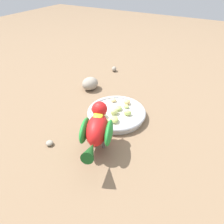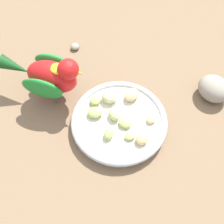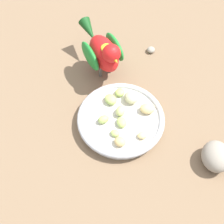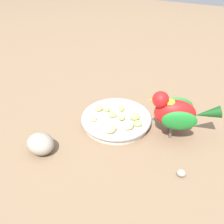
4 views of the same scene
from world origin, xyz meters
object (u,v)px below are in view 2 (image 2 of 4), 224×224
Objects in this scene: rock_large at (214,89)px; feeding_bowl at (119,122)px; apple_piece_4 at (130,94)px; apple_piece_7 at (95,100)px; apple_piece_6 at (109,134)px; apple_piece_0 at (113,114)px; pebble_0 at (75,47)px; apple_piece_8 at (142,139)px; apple_piece_1 at (110,96)px; apple_piece_5 at (125,123)px; apple_piece_9 at (95,113)px; parrot at (50,75)px; apple_piece_3 at (130,136)px; apple_piece_2 at (151,119)px.

feeding_bowl is at bearing 148.32° from rock_large.
apple_piece_7 is at bearing 138.64° from apple_piece_4.
apple_piece_6 reaches higher than apple_piece_7.
pebble_0 is (0.12, 0.23, -0.03)m from apple_piece_0.
apple_piece_4 is 0.12m from apple_piece_8.
feeding_bowl is 0.07m from apple_piece_1.
apple_piece_5 is at bearing 151.58° from rock_large.
apple_piece_6 is 1.02× the size of apple_piece_8.
apple_piece_6 is 0.83× the size of apple_piece_9.
apple_piece_6 reaches higher than apple_piece_5.
rock_large is (0.21, -0.21, -0.00)m from apple_piece_7.
apple_piece_6 is at bearing 117.24° from apple_piece_8.
apple_piece_1 is 0.15m from parrot.
rock_large is (0.26, -0.13, -0.00)m from apple_piece_6.
apple_piece_8 is 0.35× the size of rock_large.
apple_piece_0 reaches higher than apple_piece_6.
apple_piece_3 is 0.29× the size of rock_large.
apple_piece_7 is at bearing 86.26° from apple_piece_5.
rock_large is 3.43× the size of pebble_0.
apple_piece_9 is 0.30m from rock_large.
apple_piece_1 reaches higher than apple_piece_0.
feeding_bowl is at bearing 128.64° from apple_piece_2.
apple_piece_4 reaches higher than apple_piece_8.
apple_piece_4 is (0.07, 0.00, -0.00)m from apple_piece_0.
feeding_bowl is 0.06m from apple_piece_9.
apple_piece_1 reaches higher than apple_piece_6.
apple_piece_4 reaches higher than apple_piece_3.
apple_piece_2 is 1.04× the size of pebble_0.
apple_piece_3 is at bearing 109.34° from apple_piece_8.
apple_piece_6 is 0.30m from pebble_0.
apple_piece_9 is (-0.07, 0.11, 0.00)m from apple_piece_2.
feeding_bowl is 2.80× the size of rock_large.
apple_piece_9 is (-0.02, 0.06, 0.02)m from feeding_bowl.
apple_piece_5 is (0.02, 0.03, 0.00)m from apple_piece_3.
apple_piece_3 is (-0.02, -0.05, 0.01)m from feeding_bowl.
apple_piece_5 is at bearing -152.73° from apple_piece_4.
apple_piece_9 is 0.14m from parrot.
pebble_0 is at bearing 67.44° from apple_piece_8.
apple_piece_7 reaches higher than apple_piece_3.
apple_piece_5 is 0.24m from rock_large.
apple_piece_5 is at bearing -73.75° from apple_piece_9.
apple_piece_0 is at bearing -10.78° from parrot.
apple_piece_2 reaches higher than feeding_bowl.
apple_piece_4 is 0.09m from apple_piece_7.
feeding_bowl is at bearing -93.20° from apple_piece_0.
apple_piece_0 is 1.35× the size of apple_piece_3.
apple_piece_8 is (-0.01, -0.09, -0.00)m from apple_piece_0.
apple_piece_0 is 0.09m from apple_piece_8.
feeding_bowl is 7.04× the size of apple_piece_0.
feeding_bowl is at bearing -121.90° from apple_piece_1.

